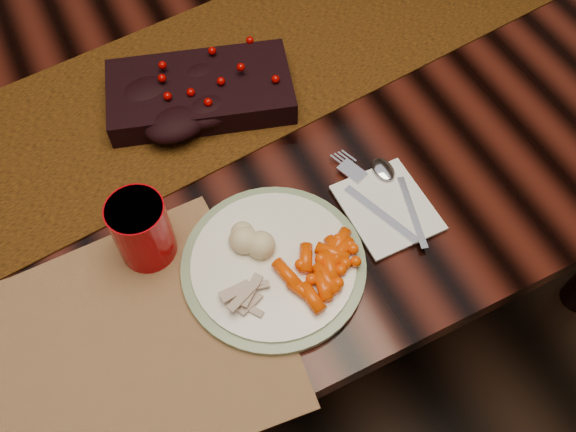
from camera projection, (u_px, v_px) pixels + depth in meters
name	position (u px, v px, depth m)	size (l,w,h in m)	color
floor	(243.00, 293.00, 1.69)	(5.00, 5.00, 0.00)	black
dining_table	(232.00, 224.00, 1.37)	(1.80, 1.00, 0.75)	black
table_runner	(223.00, 73.00, 1.09)	(1.76, 0.36, 0.00)	#502F03
centerpiece	(200.00, 89.00, 1.03)	(0.31, 0.16, 0.06)	black
placemat_main	(112.00, 331.00, 0.84)	(0.40, 0.29, 0.00)	brown
placemat_second	(122.00, 351.00, 0.82)	(0.45, 0.33, 0.00)	brown
dinner_plate	(274.00, 264.00, 0.88)	(0.27, 0.27, 0.01)	white
baby_carrots	(319.00, 267.00, 0.86)	(0.11, 0.09, 0.02)	#EF4200
mashed_potatoes	(251.00, 238.00, 0.87)	(0.07, 0.06, 0.04)	beige
turkey_shreds	(248.00, 294.00, 0.84)	(0.07, 0.06, 0.02)	tan
napkin	(387.00, 207.00, 0.94)	(0.13, 0.15, 0.01)	white
fork	(373.00, 203.00, 0.94)	(0.03, 0.18, 0.00)	silver
spoon	(403.00, 198.00, 0.94)	(0.03, 0.16, 0.00)	#A4A5B7
red_cup	(142.00, 230.00, 0.86)	(0.08, 0.08, 0.11)	#A20005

